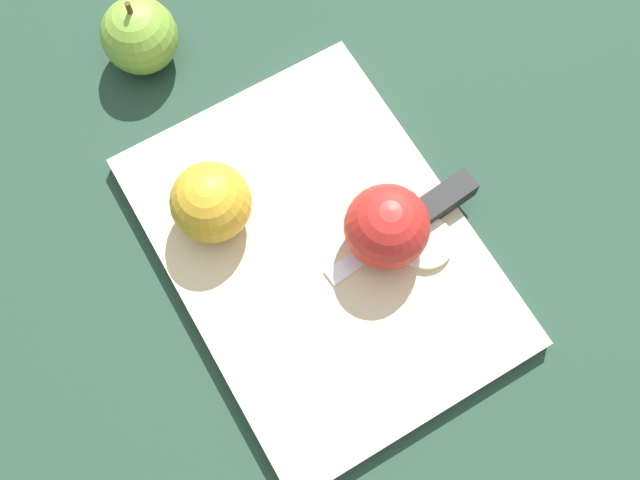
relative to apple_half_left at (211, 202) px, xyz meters
name	(u,v)px	position (x,y,z in m)	size (l,w,h in m)	color
ground_plane	(320,254)	(0.06, 0.08, -0.05)	(4.00, 4.00, 0.00)	#1E3828
cutting_board	(320,251)	(0.06, 0.08, -0.04)	(0.38, 0.31, 0.02)	#D1B789
apple_half_left	(211,202)	(0.00, 0.00, 0.00)	(0.07, 0.07, 0.07)	gold
apple_half_right	(387,227)	(0.07, 0.13, 0.00)	(0.07, 0.07, 0.07)	red
knife	(430,207)	(0.06, 0.18, -0.02)	(0.06, 0.15, 0.02)	silver
apple_slice	(426,243)	(0.09, 0.16, -0.03)	(0.05, 0.05, 0.01)	#EFE5C6
apple_whole	(140,36)	(-0.19, -0.01, -0.02)	(0.07, 0.07, 0.08)	olive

